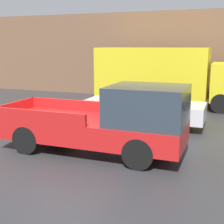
% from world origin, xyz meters
% --- Properties ---
extents(ground_plane, '(60.00, 60.00, 0.00)m').
position_xyz_m(ground_plane, '(0.00, 0.00, 0.00)').
color(ground_plane, '#2D2D30').
extents(building_wall, '(28.00, 0.15, 5.16)m').
position_xyz_m(building_wall, '(0.00, 10.41, 2.58)').
color(building_wall, brown).
rests_on(building_wall, ground).
extents(pickup_truck, '(5.53, 2.03, 2.07)m').
position_xyz_m(pickup_truck, '(1.69, -0.21, 0.98)').
color(pickup_truck, red).
rests_on(pickup_truck, ground).
extents(car, '(4.84, 1.83, 1.54)m').
position_xyz_m(car, '(1.77, 3.50, 0.79)').
color(car, silver).
rests_on(car, ground).
extents(delivery_truck, '(7.63, 2.37, 3.04)m').
position_xyz_m(delivery_truck, '(1.65, 7.98, 1.65)').
color(delivery_truck, gold).
rests_on(delivery_truck, ground).
extents(newspaper_box, '(0.45, 0.40, 0.98)m').
position_xyz_m(newspaper_box, '(-1.48, 10.09, 0.49)').
color(newspaper_box, '#194CB2').
rests_on(newspaper_box, ground).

